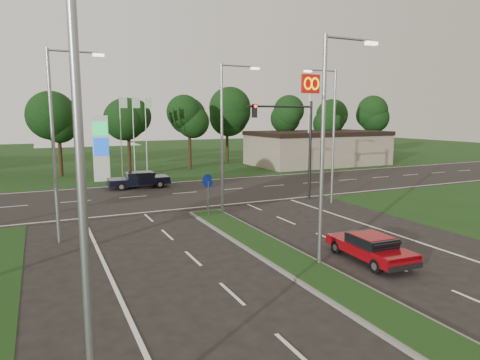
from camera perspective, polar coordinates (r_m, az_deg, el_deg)
name	(u,v)px	position (r m, az deg, el deg)	size (l,w,h in m)	color
ground	(426,341)	(13.27, 23.59, -19.03)	(160.00, 160.00, 0.00)	black
verge_far	(110,158)	(63.50, -16.90, 2.80)	(160.00, 50.00, 0.02)	#183411
cross_road	(172,194)	(33.39, -8.99, -1.86)	(160.00, 12.00, 0.02)	black
median_kerb	(334,286)	(15.86, 12.40, -13.58)	(2.00, 26.00, 0.12)	slate
commercial_building	(317,148)	(53.67, 10.29, 4.19)	(16.00, 9.00, 4.00)	gray
streetlight_median_near	(327,139)	(16.93, 11.51, 5.32)	(2.53, 0.22, 9.00)	gray
streetlight_median_far	(225,131)	(25.65, -2.02, 6.54)	(2.53, 0.22, 9.00)	gray
streetlight_left_near	(93,170)	(7.65, -18.99, 1.26)	(2.53, 0.22, 9.00)	gray
streetlight_left_far	(57,136)	(21.59, -23.18, 5.47)	(2.53, 0.22, 9.00)	gray
streetlight_right_far	(331,129)	(29.60, 12.08, 6.63)	(2.53, 0.22, 9.00)	gray
traffic_signal	(295,135)	(30.34, 7.32, 5.99)	(5.10, 0.42, 7.00)	black
median_signs	(207,187)	(25.98, -4.36, -0.92)	(1.16, 1.76, 2.38)	gray
gas_pylon	(103,147)	(41.05, -17.78, 4.27)	(5.80, 1.26, 8.00)	silver
mcdonalds_sign	(310,97)	(47.97, 9.36, 10.86)	(2.20, 0.47, 10.40)	silver
treeline_far	(130,108)	(48.38, -14.46, 9.31)	(6.00, 6.00, 9.90)	black
red_sedan	(370,247)	(18.76, 16.98, -8.52)	(1.85, 4.11, 1.11)	maroon
navy_sedan	(139,179)	(36.60, -13.32, 0.08)	(4.94, 2.17, 1.34)	black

